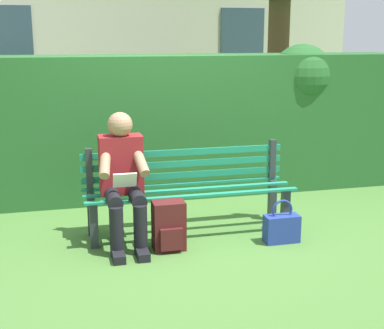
{
  "coord_description": "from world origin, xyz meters",
  "views": [
    {
      "loc": [
        1.15,
        4.7,
        1.81
      ],
      "look_at": [
        0.0,
        0.1,
        0.68
      ],
      "focal_mm": 51.07,
      "sensor_mm": 36.0,
      "label": 1
    }
  ],
  "objects_px": {
    "backpack": "(169,226)",
    "handbag": "(282,228)",
    "person_seated": "(123,176)",
    "park_bench": "(187,186)"
  },
  "relations": [
    {
      "from": "park_bench",
      "to": "person_seated",
      "type": "distance_m",
      "value": 0.67
    },
    {
      "from": "backpack",
      "to": "handbag",
      "type": "bearing_deg",
      "value": 175.48
    },
    {
      "from": "handbag",
      "to": "park_bench",
      "type": "bearing_deg",
      "value": -34.4
    },
    {
      "from": "person_seated",
      "to": "handbag",
      "type": "distance_m",
      "value": 1.48
    },
    {
      "from": "person_seated",
      "to": "park_bench",
      "type": "bearing_deg",
      "value": -163.94
    },
    {
      "from": "person_seated",
      "to": "backpack",
      "type": "xyz_separation_m",
      "value": [
        -0.35,
        0.25,
        -0.4
      ]
    },
    {
      "from": "park_bench",
      "to": "person_seated",
      "type": "height_order",
      "value": "person_seated"
    },
    {
      "from": "backpack",
      "to": "handbag",
      "type": "relative_size",
      "value": 1.08
    },
    {
      "from": "handbag",
      "to": "person_seated",
      "type": "bearing_deg",
      "value": -13.6
    },
    {
      "from": "park_bench",
      "to": "backpack",
      "type": "relative_size",
      "value": 4.53
    }
  ]
}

